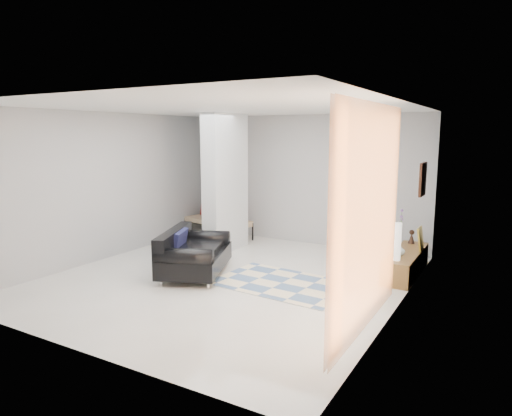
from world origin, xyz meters
The scene contains 17 objects.
floor centered at (0.00, 0.00, 0.00)m, with size 6.00×6.00×0.00m, color beige.
ceiling centered at (0.00, 0.00, 2.80)m, with size 6.00×6.00×0.00m, color white.
wall_back centered at (0.00, 3.00, 1.40)m, with size 6.00×6.00×0.00m, color #ADAFB2.
wall_front centered at (0.00, -3.00, 1.40)m, with size 6.00×6.00×0.00m, color #ADAFB2.
wall_left centered at (-2.75, 0.00, 1.40)m, with size 6.00×6.00×0.00m, color #ADAFB2.
wall_right centered at (2.75, 0.00, 1.40)m, with size 6.00×6.00×0.00m, color #ADAFB2.
partition_column centered at (-1.10, 1.60, 1.40)m, with size 0.35×1.20×2.80m, color silver.
hallway_door centered at (-2.10, 2.96, 1.02)m, with size 0.85×0.06×2.04m, color beige.
curtain centered at (2.67, -1.15, 1.45)m, with size 2.55×2.55×0.00m, color orange.
wall_art centered at (2.72, 1.70, 1.65)m, with size 0.04×0.45×0.55m, color #391B0F.
media_console centered at (2.52, 1.70, 0.20)m, with size 0.45×1.74×0.80m.
loveseat centered at (-0.69, -0.09, 0.35)m, with size 1.50×1.87×0.76m.
daybed centered at (-1.92, 2.48, 0.42)m, with size 1.75×1.03×0.77m.
area_rug centered at (0.90, 0.20, 0.01)m, with size 2.12×1.42×0.01m, color beige.
cylinder_lamp centered at (2.50, 1.07, 0.70)m, with size 0.11×0.11×0.61m, color white.
bronze_figurine centered at (2.47, 2.37, 0.52)m, with size 0.12×0.12×0.25m, color #301D15, non-canonical shape.
vase centered at (2.47, 1.42, 0.49)m, with size 0.17×0.17×0.18m, color white.
Camera 1 is at (4.05, -6.14, 2.38)m, focal length 32.00 mm.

